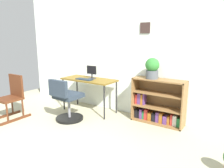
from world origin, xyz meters
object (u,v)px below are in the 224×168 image
Objects in this scene: monitor at (92,72)px; potted_plant_on_shelf at (152,68)px; keyboard at (84,79)px; office_chair at (67,102)px; desk at (89,82)px; bookshelf_low at (158,104)px; rocking_chair at (12,96)px.

potted_plant_on_shelf reaches higher than monitor.
keyboard is (-0.05, -0.18, -0.13)m from monitor.
office_chair is (-0.05, -0.70, -0.49)m from monitor.
monitor reaches higher than desk.
bookshelf_low is (1.40, 0.18, -0.49)m from monitor.
desk is 3.15× the size of keyboard.
desk is 1.38× the size of rocking_chair.
rocking_chair is 2.26× the size of potted_plant_on_shelf.
bookshelf_low is 0.67m from potted_plant_on_shelf.
monitor is at bearing 72.57° from keyboard.
desk is at bearing 48.35° from rocking_chair.
potted_plant_on_shelf reaches higher than bookshelf_low.
office_chair is 2.18× the size of potted_plant_on_shelf.
monitor is at bearing 85.75° from office_chair.
bookshelf_low is (1.46, 0.35, -0.36)m from keyboard.
keyboard is at bearing -167.30° from potted_plant_on_shelf.
bookshelf_low is at bearing 9.05° from desk.
potted_plant_on_shelf reaches higher than desk.
keyboard is 1.41m from potted_plant_on_shelf.
rocking_chair is at bearing -134.54° from keyboard.
keyboard is at bearing -97.67° from desk.
monitor is (0.04, 0.05, 0.20)m from desk.
monitor is at bearing 52.58° from desk.
office_chair is 0.96× the size of rocking_chair.
rocking_chair is at bearing -131.48° from monitor.
desk is at bearing -172.39° from potted_plant_on_shelf.
rocking_chair is at bearing -150.75° from potted_plant_on_shelf.
office_chair is at bearing -91.20° from desk.
rocking_chair is 0.88× the size of bookshelf_low.
office_chair is (0.00, -0.52, -0.36)m from keyboard.
potted_plant_on_shelf is at bearing 7.61° from desk.
keyboard is at bearing 45.46° from rocking_chair.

